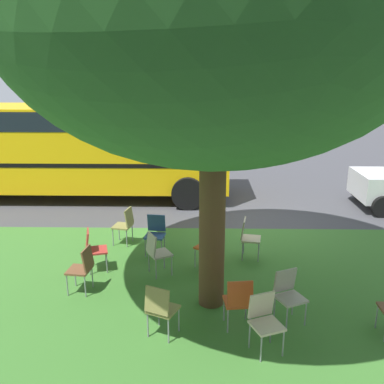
{
  "coord_description": "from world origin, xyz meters",
  "views": [
    {
      "loc": [
        1.36,
        10.5,
        4.0
      ],
      "look_at": [
        1.54,
        1.53,
        1.37
      ],
      "focal_mm": 39.81,
      "sensor_mm": 36.0,
      "label": 1
    }
  ],
  "objects_px": {
    "chair_3": "(93,247)",
    "chair_6": "(161,307)",
    "chair_1": "(239,300)",
    "school_bus": "(61,142)",
    "chair_8": "(125,223)",
    "chair_0": "(265,318)",
    "chair_10": "(83,266)",
    "chair_4": "(288,292)",
    "chair_5": "(156,231)",
    "chair_7": "(248,235)",
    "chair_11": "(209,242)",
    "chair_2": "(157,251)"
  },
  "relations": [
    {
      "from": "chair_3",
      "to": "chair_6",
      "type": "bearing_deg",
      "value": 125.34
    },
    {
      "from": "chair_1",
      "to": "school_bus",
      "type": "xyz_separation_m",
      "value": [
        4.97,
        -7.22,
        1.24
      ]
    },
    {
      "from": "chair_8",
      "to": "school_bus",
      "type": "xyz_separation_m",
      "value": [
        2.61,
        -3.87,
        1.24
      ]
    },
    {
      "from": "school_bus",
      "to": "chair_0",
      "type": "bearing_deg",
      "value": 124.43
    },
    {
      "from": "chair_1",
      "to": "chair_10",
      "type": "xyz_separation_m",
      "value": [
        2.75,
        -1.11,
        0.0
      ]
    },
    {
      "from": "chair_8",
      "to": "chair_1",
      "type": "bearing_deg",
      "value": 125.06
    },
    {
      "from": "chair_0",
      "to": "chair_4",
      "type": "xyz_separation_m",
      "value": [
        -0.49,
        -0.76,
        0.0
      ]
    },
    {
      "from": "chair_1",
      "to": "chair_5",
      "type": "relative_size",
      "value": 1.0
    },
    {
      "from": "chair_1",
      "to": "chair_4",
      "type": "bearing_deg",
      "value": -163.29
    },
    {
      "from": "chair_1",
      "to": "chair_5",
      "type": "bearing_deg",
      "value": -60.81
    },
    {
      "from": "chair_6",
      "to": "chair_3",
      "type": "bearing_deg",
      "value": -54.66
    },
    {
      "from": "chair_1",
      "to": "chair_7",
      "type": "bearing_deg",
      "value": -99.16
    },
    {
      "from": "chair_0",
      "to": "chair_8",
      "type": "relative_size",
      "value": 1.0
    },
    {
      "from": "chair_0",
      "to": "chair_5",
      "type": "height_order",
      "value": "same"
    },
    {
      "from": "chair_5",
      "to": "chair_8",
      "type": "distance_m",
      "value": 0.91
    },
    {
      "from": "chair_1",
      "to": "chair_5",
      "type": "xyz_separation_m",
      "value": [
        1.59,
        -2.85,
        0.0
      ]
    },
    {
      "from": "chair_4",
      "to": "chair_6",
      "type": "relative_size",
      "value": 1.0
    },
    {
      "from": "chair_1",
      "to": "chair_4",
      "type": "xyz_separation_m",
      "value": [
        -0.82,
        -0.25,
        0.0
      ]
    },
    {
      "from": "chair_6",
      "to": "chair_10",
      "type": "relative_size",
      "value": 1.0
    },
    {
      "from": "chair_1",
      "to": "chair_11",
      "type": "bearing_deg",
      "value": -79.42
    },
    {
      "from": "chair_2",
      "to": "chair_10",
      "type": "xyz_separation_m",
      "value": [
        1.28,
        0.72,
        0.0
      ]
    },
    {
      "from": "chair_6",
      "to": "chair_1",
      "type": "bearing_deg",
      "value": -168.78
    },
    {
      "from": "chair_2",
      "to": "school_bus",
      "type": "relative_size",
      "value": 0.08
    },
    {
      "from": "chair_2",
      "to": "chair_5",
      "type": "distance_m",
      "value": 1.04
    },
    {
      "from": "chair_4",
      "to": "chair_8",
      "type": "xyz_separation_m",
      "value": [
        3.18,
        -3.11,
        0.0
      ]
    },
    {
      "from": "chair_5",
      "to": "chair_1",
      "type": "bearing_deg",
      "value": 119.19
    },
    {
      "from": "chair_6",
      "to": "chair_4",
      "type": "bearing_deg",
      "value": -166.51
    },
    {
      "from": "chair_1",
      "to": "chair_10",
      "type": "relative_size",
      "value": 1.0
    },
    {
      "from": "chair_4",
      "to": "chair_8",
      "type": "height_order",
      "value": "same"
    },
    {
      "from": "chair_4",
      "to": "chair_6",
      "type": "xyz_separation_m",
      "value": [
        2.02,
        0.48,
        0.0
      ]
    },
    {
      "from": "chair_7",
      "to": "school_bus",
      "type": "xyz_separation_m",
      "value": [
        5.4,
        -4.55,
        1.24
      ]
    },
    {
      "from": "chair_6",
      "to": "chair_5",
      "type": "bearing_deg",
      "value": -82.67
    },
    {
      "from": "chair_6",
      "to": "chair_7",
      "type": "relative_size",
      "value": 1.0
    },
    {
      "from": "chair_4",
      "to": "chair_5",
      "type": "bearing_deg",
      "value": -47.15
    },
    {
      "from": "chair_3",
      "to": "school_bus",
      "type": "bearing_deg",
      "value": -67.23
    },
    {
      "from": "chair_2",
      "to": "chair_3",
      "type": "height_order",
      "value": "same"
    },
    {
      "from": "school_bus",
      "to": "chair_3",
      "type": "bearing_deg",
      "value": 112.77
    },
    {
      "from": "chair_6",
      "to": "chair_11",
      "type": "relative_size",
      "value": 1.0
    },
    {
      "from": "chair_2",
      "to": "chair_11",
      "type": "relative_size",
      "value": 1.0
    },
    {
      "from": "chair_5",
      "to": "chair_8",
      "type": "bearing_deg",
      "value": -33.49
    },
    {
      "from": "chair_8",
      "to": "chair_11",
      "type": "bearing_deg",
      "value": 150.39
    },
    {
      "from": "chair_8",
      "to": "chair_11",
      "type": "height_order",
      "value": "same"
    },
    {
      "from": "chair_4",
      "to": "chair_10",
      "type": "relative_size",
      "value": 1.0
    },
    {
      "from": "chair_7",
      "to": "chair_6",
      "type": "bearing_deg",
      "value": 60.77
    },
    {
      "from": "chair_10",
      "to": "chair_3",
      "type": "bearing_deg",
      "value": -88.81
    },
    {
      "from": "chair_2",
      "to": "chair_6",
      "type": "distance_m",
      "value": 2.08
    },
    {
      "from": "chair_1",
      "to": "chair_11",
      "type": "relative_size",
      "value": 1.0
    },
    {
      "from": "chair_1",
      "to": "chair_7",
      "type": "xyz_separation_m",
      "value": [
        -0.43,
        -2.67,
        0.0
      ]
    },
    {
      "from": "chair_4",
      "to": "chair_11",
      "type": "distance_m",
      "value": 2.36
    },
    {
      "from": "chair_0",
      "to": "chair_6",
      "type": "distance_m",
      "value": 1.55
    }
  ]
}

